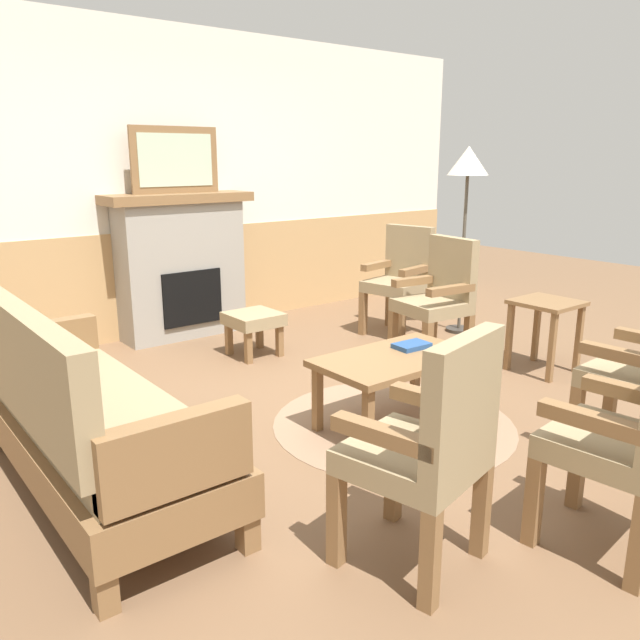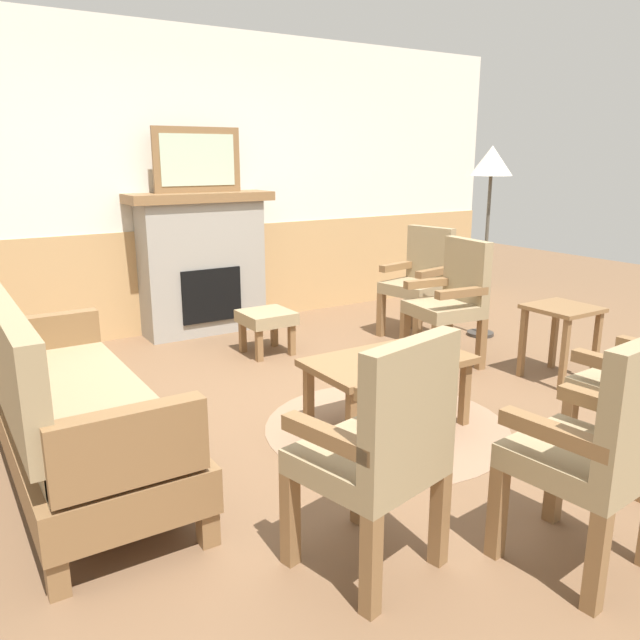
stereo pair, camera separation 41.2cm
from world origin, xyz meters
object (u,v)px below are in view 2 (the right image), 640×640
object	(u,v)px
book_on_table	(408,348)
framed_picture	(197,160)
fireplace	(202,262)
armchair_corner_left	(381,446)
footstool	(267,320)
side_table	(561,322)
couch	(71,409)
armchair_near_fireplace	(420,277)
armchair_by_window_left	(452,297)
armchair_front_left	(600,445)
coffee_table	(388,367)
floor_lamp_by_chairs	(491,173)

from	to	relation	value
book_on_table	framed_picture	bearing A→B (deg)	96.29
fireplace	armchair_corner_left	world-z (taller)	fireplace
footstool	side_table	size ratio (longest dim) A/B	0.73
fireplace	framed_picture	size ratio (longest dim) A/B	1.62
framed_picture	couch	size ratio (longest dim) A/B	0.44
couch	footstool	distance (m)	2.28
armchair_near_fireplace	armchair_by_window_left	world-z (taller)	same
armchair_by_window_left	armchair_front_left	world-z (taller)	same
fireplace	framed_picture	distance (m)	0.91
fireplace	armchair_near_fireplace	world-z (taller)	fireplace
armchair_front_left	armchair_corner_left	bearing A→B (deg)	148.16
armchair_corner_left	armchair_near_fireplace	bearing A→B (deg)	46.24
coffee_table	floor_lamp_by_chairs	size ratio (longest dim) A/B	0.57
footstool	armchair_near_fireplace	world-z (taller)	armchair_near_fireplace
fireplace	couch	xyz separation A→B (m)	(-1.64, -2.29, -0.26)
book_on_table	armchair_by_window_left	distance (m)	1.17
armchair_by_window_left	armchair_corner_left	xyz separation A→B (m)	(-2.05, -1.74, 0.00)
fireplace	armchair_near_fireplace	distance (m)	1.99
book_on_table	coffee_table	bearing A→B (deg)	-165.18
fireplace	footstool	bearing A→B (deg)	-79.46
armchair_corner_left	floor_lamp_by_chairs	world-z (taller)	floor_lamp_by_chairs
coffee_table	book_on_table	distance (m)	0.21
couch	fireplace	bearing A→B (deg)	54.48
couch	armchair_front_left	bearing A→B (deg)	-49.36
footstool	armchair_corner_left	bearing A→B (deg)	-109.24
armchair_near_fireplace	floor_lamp_by_chairs	distance (m)	1.07
framed_picture	couch	xyz separation A→B (m)	(-1.64, -2.29, -1.16)
fireplace	floor_lamp_by_chairs	xyz separation A→B (m)	(2.08, -1.48, 0.80)
side_table	armchair_corner_left	bearing A→B (deg)	-156.81
coffee_table	armchair_near_fireplace	distance (m)	2.10
framed_picture	armchair_by_window_left	distance (m)	2.51
side_table	floor_lamp_by_chairs	distance (m)	1.57
coffee_table	footstool	distance (m)	1.70
footstool	armchair_front_left	distance (m)	3.21
armchair_near_fireplace	floor_lamp_by_chairs	world-z (taller)	floor_lamp_by_chairs
footstool	armchair_corner_left	distance (m)	2.92
armchair_by_window_left	armchair_corner_left	bearing A→B (deg)	-139.62
armchair_by_window_left	armchair_near_fireplace	bearing A→B (deg)	65.43
fireplace	footstool	xyz separation A→B (m)	(0.17, -0.91, -0.37)
book_on_table	footstool	xyz separation A→B (m)	(-0.11, 1.64, -0.17)
framed_picture	side_table	xyz separation A→B (m)	(1.68, -2.61, -1.13)
side_table	book_on_table	bearing A→B (deg)	178.05
armchair_front_left	armchair_corner_left	size ratio (longest dim) A/B	1.00
armchair_front_left	side_table	distance (m)	2.32
coffee_table	side_table	xyz separation A→B (m)	(1.59, 0.00, 0.05)
footstool	armchair_corner_left	size ratio (longest dim) A/B	0.41
fireplace	side_table	xyz separation A→B (m)	(1.68, -2.60, -0.22)
framed_picture	armchair_near_fireplace	size ratio (longest dim) A/B	0.82
coffee_table	book_on_table	size ratio (longest dim) A/B	4.38
book_on_table	floor_lamp_by_chairs	bearing A→B (deg)	30.97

